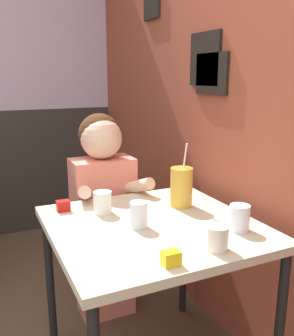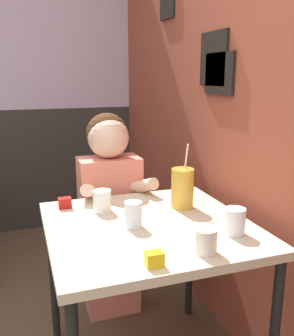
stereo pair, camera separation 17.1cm
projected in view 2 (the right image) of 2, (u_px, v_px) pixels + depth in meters
The scene contains 10 objects.
brick_wall_right at pixel (187, 82), 2.36m from camera, with size 0.08×4.44×2.70m.
main_table at pixel (149, 240), 1.61m from camera, with size 0.85×0.84×0.78m.
person_seated at pixel (110, 208), 2.14m from camera, with size 0.42×0.42×1.19m.
cocktail_pitcher at pixel (182, 188), 1.77m from camera, with size 0.11×0.11×0.31m.
glass_near_pitcher at pixel (235, 221), 1.48m from camera, with size 0.08×0.08×0.11m.
glass_center at pixel (102, 201), 1.72m from camera, with size 0.08×0.08×0.10m.
glass_far_side at pixel (206, 241), 1.32m from camera, with size 0.08×0.08×0.09m.
glass_by_brick at pixel (133, 214), 1.54m from camera, with size 0.07×0.07×0.11m.
condiment_ketchup at pixel (65, 203), 1.77m from camera, with size 0.06×0.04×0.05m.
condiment_mustard at pixel (154, 259), 1.23m from camera, with size 0.06×0.04×0.05m.
Camera 2 is at (0.28, -0.99, 1.39)m, focal length 40.00 mm.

